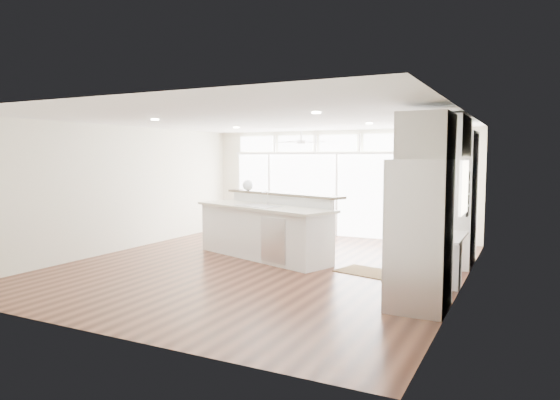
% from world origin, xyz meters
% --- Properties ---
extents(floor, '(7.00, 8.00, 0.02)m').
position_xyz_m(floor, '(0.00, 0.00, -0.01)').
color(floor, '#3C1C12').
rests_on(floor, ground).
extents(ceiling, '(7.00, 8.00, 0.02)m').
position_xyz_m(ceiling, '(0.00, 0.00, 2.70)').
color(ceiling, white).
rests_on(ceiling, wall_back).
extents(wall_back, '(7.00, 0.04, 2.70)m').
position_xyz_m(wall_back, '(0.00, 4.00, 1.35)').
color(wall_back, '#EEE9CE').
rests_on(wall_back, floor).
extents(wall_front, '(7.00, 0.04, 2.70)m').
position_xyz_m(wall_front, '(0.00, -4.00, 1.35)').
color(wall_front, '#EEE9CE').
rests_on(wall_front, floor).
extents(wall_left, '(0.04, 8.00, 2.70)m').
position_xyz_m(wall_left, '(-3.50, 0.00, 1.35)').
color(wall_left, '#EEE9CE').
rests_on(wall_left, floor).
extents(wall_right, '(0.04, 8.00, 2.70)m').
position_xyz_m(wall_right, '(3.50, 0.00, 1.35)').
color(wall_right, '#EEE9CE').
rests_on(wall_right, floor).
extents(glass_wall, '(5.80, 0.06, 2.08)m').
position_xyz_m(glass_wall, '(0.00, 3.94, 1.05)').
color(glass_wall, silver).
rests_on(glass_wall, wall_back).
extents(transom_row, '(5.90, 0.06, 0.40)m').
position_xyz_m(transom_row, '(0.00, 3.94, 2.38)').
color(transom_row, silver).
rests_on(transom_row, wall_back).
extents(desk_window, '(0.04, 0.85, 0.85)m').
position_xyz_m(desk_window, '(3.46, 0.30, 1.55)').
color(desk_window, white).
rests_on(desk_window, wall_right).
extents(ceiling_fan, '(1.16, 1.16, 0.32)m').
position_xyz_m(ceiling_fan, '(-0.50, 2.80, 2.48)').
color(ceiling_fan, white).
rests_on(ceiling_fan, ceiling).
extents(recessed_lights, '(3.40, 3.00, 0.02)m').
position_xyz_m(recessed_lights, '(0.00, 0.20, 2.68)').
color(recessed_lights, white).
rests_on(recessed_lights, ceiling).
extents(oven_cabinet, '(0.64, 1.20, 2.50)m').
position_xyz_m(oven_cabinet, '(3.17, 1.80, 1.25)').
color(oven_cabinet, white).
rests_on(oven_cabinet, floor).
extents(desk_nook, '(0.72, 1.30, 0.76)m').
position_xyz_m(desk_nook, '(3.13, 0.30, 0.38)').
color(desk_nook, white).
rests_on(desk_nook, floor).
extents(upper_cabinets, '(0.64, 1.30, 0.64)m').
position_xyz_m(upper_cabinets, '(3.17, 0.30, 2.35)').
color(upper_cabinets, white).
rests_on(upper_cabinets, wall_right).
extents(refrigerator, '(0.76, 0.90, 2.00)m').
position_xyz_m(refrigerator, '(3.11, -1.35, 1.00)').
color(refrigerator, silver).
rests_on(refrigerator, floor).
extents(fridge_cabinet, '(0.64, 0.90, 0.60)m').
position_xyz_m(fridge_cabinet, '(3.17, -1.35, 2.30)').
color(fridge_cabinet, white).
rests_on(fridge_cabinet, wall_right).
extents(framed_photos, '(0.06, 0.22, 0.80)m').
position_xyz_m(framed_photos, '(3.46, 0.92, 1.40)').
color(framed_photos, black).
rests_on(framed_photos, wall_right).
extents(kitchen_island, '(3.47, 2.25, 1.29)m').
position_xyz_m(kitchen_island, '(-0.38, 0.68, 0.65)').
color(kitchen_island, white).
rests_on(kitchen_island, floor).
extents(rug, '(1.14, 0.94, 0.01)m').
position_xyz_m(rug, '(1.88, 0.39, 0.01)').
color(rug, '#3E2913').
rests_on(rug, floor).
extents(office_chair, '(0.60, 0.57, 1.01)m').
position_xyz_m(office_chair, '(2.70, -0.47, 0.51)').
color(office_chair, black).
rests_on(office_chair, floor).
extents(fishbowl, '(0.28, 0.28, 0.24)m').
position_xyz_m(fishbowl, '(-1.14, 1.38, 1.41)').
color(fishbowl, white).
rests_on(fishbowl, kitchen_island).
extents(monitor, '(0.13, 0.45, 0.37)m').
position_xyz_m(monitor, '(3.05, 0.30, 0.94)').
color(monitor, black).
rests_on(monitor, desk_nook).
extents(keyboard, '(0.13, 0.34, 0.02)m').
position_xyz_m(keyboard, '(2.88, 0.30, 0.77)').
color(keyboard, silver).
rests_on(keyboard, desk_nook).
extents(potted_plant, '(0.30, 0.33, 0.25)m').
position_xyz_m(potted_plant, '(3.17, 1.80, 2.62)').
color(potted_plant, '#285F2A').
rests_on(potted_plant, oven_cabinet).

